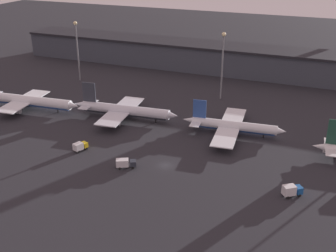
# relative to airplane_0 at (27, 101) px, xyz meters

# --- Properties ---
(ground) EXTENTS (600.00, 600.00, 0.00)m
(ground) POSITION_rel_airplane_0_xyz_m (71.24, -22.93, -3.57)
(ground) COLOR #26262B
(terminal_building) EXTENTS (250.63, 21.16, 14.20)m
(terminal_building) POSITION_rel_airplane_0_xyz_m (71.24, 82.15, 3.58)
(terminal_building) COLOR #3D424C
(terminal_building) RESTS_ON ground
(airplane_0) EXTENTS (47.36, 27.79, 14.68)m
(airplane_0) POSITION_rel_airplane_0_xyz_m (0.00, 0.00, 0.00)
(airplane_0) COLOR white
(airplane_0) RESTS_ON ground
(airplane_1) EXTENTS (43.53, 31.59, 13.46)m
(airplane_1) POSITION_rel_airplane_0_xyz_m (42.12, 5.61, -0.10)
(airplane_1) COLOR silver
(airplane_1) RESTS_ON ground
(airplane_2) EXTENTS (37.41, 35.93, 11.76)m
(airplane_2) POSITION_rel_airplane_0_xyz_m (84.80, 7.53, -0.49)
(airplane_2) COLOR white
(airplane_2) RESTS_ON ground
(service_vehicle_2) EXTENTS (5.73, 5.11, 3.37)m
(service_vehicle_2) POSITION_rel_airplane_0_xyz_m (109.68, -25.95, -1.71)
(service_vehicle_2) COLOR #195199
(service_vehicle_2) RESTS_ON ground
(service_vehicle_3) EXTENTS (6.46, 4.76, 2.98)m
(service_vehicle_3) POSITION_rel_airplane_0_xyz_m (60.40, -28.98, -1.89)
(service_vehicle_3) COLOR #282D38
(service_vehicle_3) RESTS_ON ground
(service_vehicle_4) EXTENTS (3.70, 5.24, 3.00)m
(service_vehicle_4) POSITION_rel_airplane_0_xyz_m (41.20, -24.35, -1.90)
(service_vehicle_4) COLOR gold
(service_vehicle_4) RESTS_ON ground
(lamp_post_0) EXTENTS (1.80, 1.80, 29.02)m
(lamp_post_0) POSITION_rel_airplane_0_xyz_m (-0.99, 41.33, 14.52)
(lamp_post_0) COLOR slate
(lamp_post_0) RESTS_ON ground
(lamp_post_1) EXTENTS (1.80, 1.80, 29.36)m
(lamp_post_1) POSITION_rel_airplane_0_xyz_m (71.25, 41.33, 14.70)
(lamp_post_1) COLOR slate
(lamp_post_1) RESTS_ON ground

